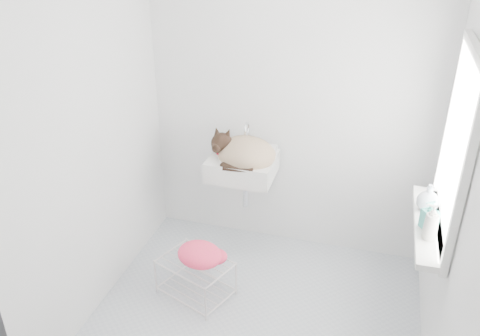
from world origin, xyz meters
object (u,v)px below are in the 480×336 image
(sink, at_px, (243,157))
(wire_rack, at_px, (196,277))
(bottle_c, at_px, (426,209))
(cat, at_px, (243,153))
(bottle_a, at_px, (428,238))
(bottle_b, at_px, (427,228))

(sink, xyz_separation_m, wire_rack, (-0.17, -0.62, -0.70))
(sink, distance_m, bottle_c, 1.36)
(cat, xyz_separation_m, bottle_a, (1.29, -0.70, -0.04))
(cat, xyz_separation_m, bottle_c, (1.29, -0.38, -0.04))
(sink, xyz_separation_m, bottle_a, (1.30, -0.72, 0.00))
(bottle_c, bearing_deg, bottle_b, -90.00)
(wire_rack, height_order, bottle_b, bottle_b)
(bottle_a, relative_size, bottle_b, 1.04)
(bottle_a, bearing_deg, bottle_b, 90.00)
(bottle_a, bearing_deg, cat, 151.51)
(wire_rack, distance_m, bottle_c, 1.65)
(bottle_a, height_order, bottle_c, bottle_a)
(bottle_b, bearing_deg, bottle_c, 90.00)
(cat, xyz_separation_m, bottle_b, (1.29, -0.59, -0.04))
(sink, height_order, wire_rack, sink)
(sink, bearing_deg, cat, -56.76)
(bottle_b, xyz_separation_m, bottle_c, (0.00, 0.21, 0.00))
(wire_rack, xyz_separation_m, bottle_b, (1.48, 0.01, 0.70))
(sink, bearing_deg, bottle_a, -28.88)
(sink, bearing_deg, bottle_c, -16.95)
(sink, distance_m, bottle_a, 1.49)
(cat, distance_m, bottle_b, 1.42)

